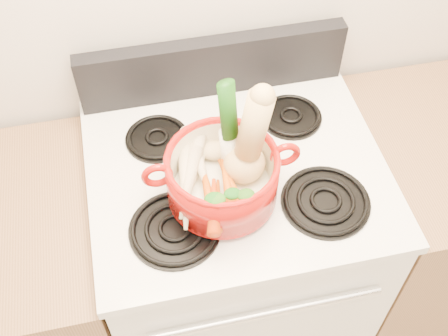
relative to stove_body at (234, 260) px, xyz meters
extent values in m
cube|color=silver|center=(0.00, 0.00, 0.00)|extent=(0.76, 0.65, 0.92)
cube|color=silver|center=(0.00, 0.00, 0.47)|extent=(0.78, 0.67, 0.03)
cube|color=black|center=(0.00, 0.30, 0.58)|extent=(0.76, 0.05, 0.18)
cylinder|color=silver|center=(0.00, -0.34, 0.32)|extent=(0.60, 0.02, 0.02)
cylinder|color=black|center=(-0.19, -0.16, 0.50)|extent=(0.22, 0.22, 0.02)
cylinder|color=black|center=(0.19, -0.16, 0.50)|extent=(0.22, 0.22, 0.02)
cylinder|color=black|center=(-0.19, 0.14, 0.50)|extent=(0.17, 0.17, 0.02)
cylinder|color=black|center=(0.19, 0.14, 0.50)|extent=(0.17, 0.17, 0.02)
cylinder|color=#9A0F0A|center=(-0.06, -0.09, 0.57)|extent=(0.27, 0.27, 0.13)
torus|color=#9A0F0A|center=(-0.21, -0.09, 0.62)|extent=(0.08, 0.02, 0.08)
torus|color=#9A0F0A|center=(0.09, -0.09, 0.62)|extent=(0.08, 0.02, 0.08)
cylinder|color=white|center=(-0.03, -0.03, 0.68)|extent=(0.07, 0.09, 0.29)
ellipsoid|color=tan|center=(-0.06, 0.01, 0.56)|extent=(0.09, 0.08, 0.04)
cone|color=beige|center=(-0.12, -0.04, 0.56)|extent=(0.12, 0.19, 0.05)
cone|color=beige|center=(-0.15, -0.09, 0.57)|extent=(0.09, 0.23, 0.06)
cone|color=beige|center=(-0.10, -0.03, 0.57)|extent=(0.06, 0.21, 0.06)
cone|color=beige|center=(-0.14, -0.09, 0.57)|extent=(0.11, 0.20, 0.06)
cone|color=beige|center=(-0.11, -0.03, 0.58)|extent=(0.11, 0.21, 0.06)
cone|color=#BE3F09|center=(-0.08, -0.15, 0.55)|extent=(0.06, 0.15, 0.04)
cone|color=#BE5C09|center=(-0.10, -0.11, 0.56)|extent=(0.04, 0.16, 0.05)
cone|color=#C05409|center=(-0.04, -0.12, 0.57)|extent=(0.06, 0.17, 0.05)
cone|color=#D53E0A|center=(-0.10, -0.17, 0.58)|extent=(0.06, 0.15, 0.04)
cone|color=#D25A0A|center=(-0.05, -0.12, 0.58)|extent=(0.04, 0.15, 0.04)
camera|label=1|loc=(-0.23, -0.89, 1.64)|focal=45.00mm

